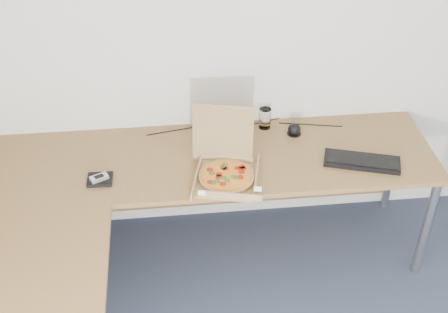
{
  "coord_description": "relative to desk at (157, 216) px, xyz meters",
  "views": [
    {
      "loc": [
        -0.73,
        -1.34,
        2.78
      ],
      "look_at": [
        -0.45,
        1.28,
        0.82
      ],
      "focal_mm": 49.09,
      "sensor_mm": 36.0,
      "label": 1
    }
  ],
  "objects": [
    {
      "name": "pizza_box",
      "position": [
        0.38,
        0.23,
        0.07
      ],
      "size": [
        0.33,
        0.39,
        0.34
      ],
      "rotation": [
        0.0,
        0.0,
        -0.23
      ],
      "color": "#A88551",
      "rests_on": "desk"
    },
    {
      "name": "cable_bundle",
      "position": [
        0.52,
        0.71,
        0.03
      ],
      "size": [
        0.57,
        0.12,
        0.01
      ],
      "primitive_type": null,
      "rotation": [
        0.0,
        0.0,
        0.14
      ],
      "color": "black",
      "rests_on": "desk"
    },
    {
      "name": "dome_speaker",
      "position": [
        0.82,
        0.61,
        0.07
      ],
      "size": [
        0.09,
        0.09,
        0.07
      ],
      "primitive_type": "ellipsoid",
      "color": "black",
      "rests_on": "desk"
    },
    {
      "name": "keyboard",
      "position": [
        1.14,
        0.28,
        0.04
      ],
      "size": [
        0.44,
        0.26,
        0.03
      ],
      "primitive_type": "cube",
      "rotation": [
        0.0,
        0.0,
        -0.3
      ],
      "color": "black",
      "rests_on": "desk"
    },
    {
      "name": "desk",
      "position": [
        0.0,
        0.0,
        0.0
      ],
      "size": [
        2.5,
        2.2,
        0.73
      ],
      "color": "brown",
      "rests_on": "ground"
    },
    {
      "name": "drinking_glass",
      "position": [
        0.66,
        0.7,
        0.09
      ],
      "size": [
        0.07,
        0.07,
        0.13
      ],
      "primitive_type": "cylinder",
      "color": "white",
      "rests_on": "desk"
    },
    {
      "name": "wallet",
      "position": [
        -0.29,
        0.28,
        0.04
      ],
      "size": [
        0.14,
        0.11,
        0.02
      ],
      "primitive_type": "cube",
      "rotation": [
        0.0,
        0.0,
        -0.03
      ],
      "color": "black",
      "rests_on": "desk"
    },
    {
      "name": "phone",
      "position": [
        -0.29,
        0.27,
        0.06
      ],
      "size": [
        0.11,
        0.08,
        0.02
      ],
      "primitive_type": "cube",
      "rotation": [
        0.0,
        0.0,
        0.44
      ],
      "color": "#B2B5BA",
      "rests_on": "wallet"
    },
    {
      "name": "room_shell",
      "position": [
        0.82,
        -0.97,
        0.55
      ],
      "size": [
        3.5,
        3.5,
        2.5
      ],
      "primitive_type": null,
      "color": "silver",
      "rests_on": "ground"
    }
  ]
}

